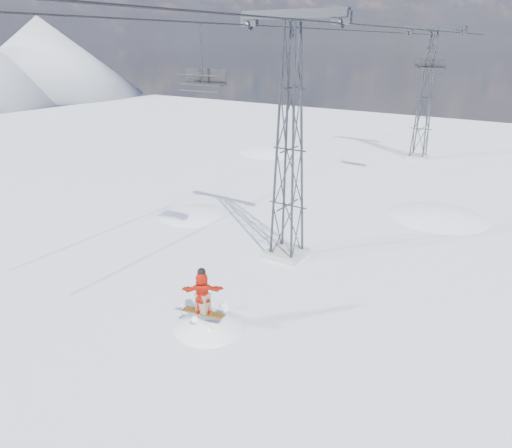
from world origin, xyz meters
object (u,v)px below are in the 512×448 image
(lift_tower_near, at_px, (289,150))
(lift_tower_far, at_px, (425,98))
(snowboarder_jump, at_px, (211,362))
(lift_chair_near, at_px, (204,78))

(lift_tower_near, distance_m, lift_tower_far, 25.00)
(lift_tower_near, height_order, lift_tower_far, same)
(lift_tower_near, bearing_deg, lift_tower_far, 90.00)
(lift_tower_near, relative_size, snowboarder_jump, 1.73)
(lift_tower_far, bearing_deg, snowboarder_jump, -88.89)
(lift_tower_near, bearing_deg, snowboarder_jump, -85.01)
(lift_tower_near, distance_m, snowboarder_jump, 10.07)
(lift_tower_far, height_order, snowboarder_jump, lift_tower_far)
(snowboarder_jump, height_order, lift_chair_near, lift_chair_near)
(lift_tower_far, xyz_separation_m, lift_chair_near, (-2.20, -28.38, 3.31))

